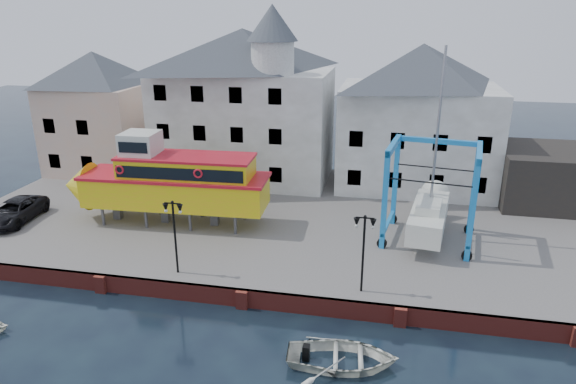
# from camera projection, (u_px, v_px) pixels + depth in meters

# --- Properties ---
(ground) EXTENTS (140.00, 140.00, 0.00)m
(ground) POSITION_uv_depth(u_px,v_px,m) (243.00, 308.00, 26.64)
(ground) COLOR black
(ground) RESTS_ON ground
(hardstanding) EXTENTS (44.00, 22.00, 1.00)m
(hardstanding) POSITION_uv_depth(u_px,v_px,m) (285.00, 219.00, 36.62)
(hardstanding) COLOR #625D5A
(hardstanding) RESTS_ON ground
(quay_wall) EXTENTS (44.00, 0.47, 1.00)m
(quay_wall) POSITION_uv_depth(u_px,v_px,m) (243.00, 298.00, 26.57)
(quay_wall) COLOR maroon
(quay_wall) RESTS_ON ground
(building_pink) EXTENTS (8.00, 7.00, 10.30)m
(building_pink) POSITION_uv_depth(u_px,v_px,m) (99.00, 112.00, 44.53)
(building_pink) COLOR #D9AC92
(building_pink) RESTS_ON hardstanding
(building_white_main) EXTENTS (14.00, 8.30, 14.00)m
(building_white_main) POSITION_uv_depth(u_px,v_px,m) (245.00, 103.00, 42.05)
(building_white_main) COLOR #B9B9B0
(building_white_main) RESTS_ON hardstanding
(building_white_right) EXTENTS (12.00, 8.00, 11.20)m
(building_white_right) POSITION_uv_depth(u_px,v_px,m) (418.00, 117.00, 40.28)
(building_white_right) COLOR #B9B9B0
(building_white_right) RESTS_ON hardstanding
(shed_dark) EXTENTS (8.00, 7.00, 4.00)m
(shed_dark) POSITION_uv_depth(u_px,v_px,m) (554.00, 176.00, 37.78)
(shed_dark) COLOR #252422
(shed_dark) RESTS_ON hardstanding
(lamp_post_left) EXTENTS (1.12, 0.32, 4.20)m
(lamp_post_left) POSITION_uv_depth(u_px,v_px,m) (174.00, 219.00, 27.09)
(lamp_post_left) COLOR black
(lamp_post_left) RESTS_ON hardstanding
(lamp_post_right) EXTENTS (1.12, 0.32, 4.20)m
(lamp_post_right) POSITION_uv_depth(u_px,v_px,m) (364.00, 234.00, 25.22)
(lamp_post_right) COLOR black
(lamp_post_right) RESTS_ON hardstanding
(tour_boat) EXTENTS (14.23, 3.94, 6.14)m
(tour_boat) POSITION_uv_depth(u_px,v_px,m) (163.00, 181.00, 33.89)
(tour_boat) COLOR #59595E
(tour_boat) RESTS_ON hardstanding
(travel_lift) EXTENTS (6.05, 7.98, 11.74)m
(travel_lift) POSITION_uv_depth(u_px,v_px,m) (430.00, 207.00, 32.00)
(travel_lift) COLOR blue
(travel_lift) RESTS_ON hardstanding
(van) EXTENTS (2.87, 5.43, 1.45)m
(van) POSITION_uv_depth(u_px,v_px,m) (14.00, 211.00, 34.68)
(van) COLOR black
(van) RESTS_ON hardstanding
(motorboat_b) EXTENTS (5.14, 3.90, 1.00)m
(motorboat_b) POSITION_uv_depth(u_px,v_px,m) (342.00, 365.00, 22.37)
(motorboat_b) COLOR silver
(motorboat_b) RESTS_ON ground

